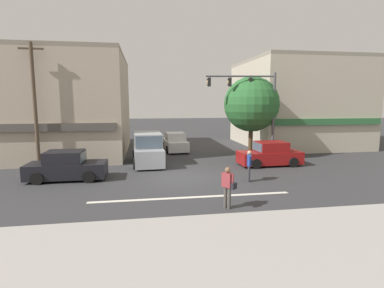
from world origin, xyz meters
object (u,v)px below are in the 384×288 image
Objects in this scene: sedan_crossing_center at (175,143)px; sedan_crossing_leftbound at (67,167)px; utility_pole_near_left at (35,105)px; traffic_light_mast at (255,100)px; sedan_parked_curbside at (270,155)px; pedestrian_foreground_with_bag at (228,185)px; street_tree at (252,104)px; pedestrian_mid_crossing at (249,164)px; van_waiting_far at (148,149)px.

sedan_crossing_leftbound is at bearing -128.22° from sedan_crossing_center.
sedan_crossing_leftbound is at bearing -50.81° from utility_pole_near_left.
utility_pole_near_left reaches higher than traffic_light_mast.
sedan_parked_curbside and sedan_crossing_center have the same top height.
pedestrian_foreground_with_bag is (7.38, -5.68, 0.24)m from sedan_crossing_leftbound.
sedan_crossing_center is at bearing 51.78° from sedan_crossing_leftbound.
pedestrian_mid_crossing is (-2.46, -6.51, -3.06)m from street_tree.
sedan_parked_curbside is at bearing -83.51° from street_tree.
van_waiting_far is 1.11× the size of sedan_crossing_center.
traffic_light_mast reaches higher than pedestrian_foreground_with_bag.
pedestrian_mid_crossing reaches higher than sedan_crossing_leftbound.
traffic_light_mast is 1.48× the size of sedan_crossing_center.
van_waiting_far is 2.80× the size of pedestrian_foreground_with_bag.
sedan_parked_curbside is 0.89× the size of van_waiting_far.
van_waiting_far reaches higher than pedestrian_mid_crossing.
van_waiting_far reaches higher than sedan_crossing_leftbound.
street_tree is at bearing 96.49° from sedan_parked_curbside.
pedestrian_mid_crossing is (11.93, -4.79, -3.05)m from utility_pole_near_left.
utility_pole_near_left is 1.65× the size of van_waiting_far.
sedan_crossing_center is (-5.13, 5.20, -3.59)m from traffic_light_mast.
utility_pole_near_left is 1.84× the size of sedan_crossing_center.
pedestrian_mid_crossing is at bearing -46.90° from van_waiting_far.
street_tree is 3.62× the size of pedestrian_mid_crossing.
sedan_parked_curbside is 8.96m from pedestrian_foreground_with_bag.
pedestrian_foreground_with_bag is (2.97, -9.28, -0.05)m from van_waiting_far.
van_waiting_far is 2.80× the size of pedestrian_mid_crossing.
sedan_crossing_leftbound is at bearing -171.99° from sedan_parked_curbside.
street_tree is 3.62× the size of pedestrian_foreground_with_bag.
utility_pole_near_left is at bearing 158.12° from pedestrian_mid_crossing.
van_waiting_far reaches higher than sedan_parked_curbside.
sedan_crossing_center is at bearing 142.13° from street_tree.
sedan_crossing_leftbound is 2.47× the size of pedestrian_foreground_with_bag.
traffic_light_mast is 8.14m from sedan_crossing_center.
pedestrian_mid_crossing reaches higher than sedan_parked_curbside.
van_waiting_far is at bearing 39.28° from sedan_crossing_leftbound.
street_tree is 13.32m from sedan_crossing_leftbound.
pedestrian_foreground_with_bag is 4.34m from pedestrian_mid_crossing.
van_waiting_far is (6.73, 0.76, -3.00)m from utility_pole_near_left.
sedan_crossing_leftbound is 2.47× the size of pedestrian_mid_crossing.
van_waiting_far is (-7.53, 0.16, -3.30)m from traffic_light_mast.
sedan_crossing_leftbound is (-12.40, -1.74, 0.00)m from sedan_parked_curbside.
utility_pole_near_left is 1.24× the size of traffic_light_mast.
sedan_crossing_center is at bearing 104.79° from pedestrian_mid_crossing.
traffic_light_mast is (-0.13, -1.11, 0.29)m from street_tree.
traffic_light_mast is at bearing -1.20° from van_waiting_far.
sedan_crossing_center is 14.34m from pedestrian_foreground_with_bag.
utility_pole_near_left is 4.93m from sedan_crossing_leftbound.
street_tree is 1.47× the size of sedan_crossing_leftbound.
utility_pole_near_left is at bearing -177.57° from traffic_light_mast.
pedestrian_foreground_with_bag reaches higher than sedan_crossing_center.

